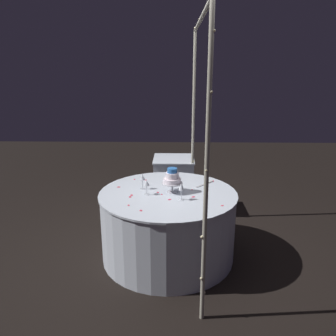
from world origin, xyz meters
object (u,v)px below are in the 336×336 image
Objects in this scene: main_table at (168,225)px; wine_glass_0 at (142,178)px; wine_glass_2 at (181,187)px; tiered_cake at (172,178)px; side_table at (174,185)px; decorative_arch at (199,115)px; cake_knife at (205,184)px; wine_glass_1 at (147,184)px.

wine_glass_0 reaches higher than main_table.
wine_glass_2 reaches higher than main_table.
tiered_cake is 1.55× the size of wine_glass_0.
wine_glass_0 is 0.52m from wine_glass_2.
main_table is 0.58m from wine_glass_0.
tiered_cake is (-0.02, 0.04, 0.53)m from main_table.
side_table is 4.67× the size of wine_glass_0.
tiered_cake reaches higher than side_table.
decorative_arch is 14.44× the size of wine_glass_0.
wine_glass_1 is at bearing -62.11° from cake_knife.
tiered_cake is at bearing -55.16° from cake_knife.
side_table is 4.42× the size of wine_glass_2.
cake_knife reaches higher than main_table.
wine_glass_2 is at bearing 3.32° from side_table.
decorative_arch is 1.24m from main_table.
wine_glass_1 reaches higher than side_table.
wine_glass_2 is at bearing -30.55° from cake_knife.
wine_glass_0 is (1.13, -0.33, 0.48)m from side_table.
main_table is 8.12× the size of wine_glass_2.
wine_glass_2 is 0.57m from cake_knife.
main_table is 8.58× the size of wine_glass_0.
cake_knife is at bearing 117.89° from wine_glass_1.
tiered_cake is 1.47× the size of wine_glass_2.
decorative_arch reaches higher than main_table.
main_table is 9.42× the size of wine_glass_1.
wine_glass_2 reaches higher than cake_knife.
decorative_arch is 10.79× the size of cake_knife.
wine_glass_2 is at bearing 23.45° from tiered_cake.
wine_glass_1 is at bearing -111.19° from wine_glass_2.
wine_glass_0 is (-0.10, -0.59, -0.70)m from decorative_arch.
side_table is at bearing 179.50° from tiered_cake.
tiered_cake is at bearing -93.51° from decorative_arch.
wine_glass_2 is (0.20, 0.14, 0.51)m from main_table.
wine_glass_1 is (0.06, -0.22, 0.49)m from main_table.
side_table is 3.01× the size of tiered_cake.
main_table is at bearing -90.19° from decorative_arch.
side_table is at bearing 168.01° from wine_glass_1.
decorative_arch reaches higher than tiered_cake.
wine_glass_2 reaches higher than wine_glass_0.
wine_glass_2 is (0.22, 0.09, -0.02)m from tiered_cake.
cake_knife is at bearing 20.89° from side_table.
side_table is 3.49× the size of cake_knife.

